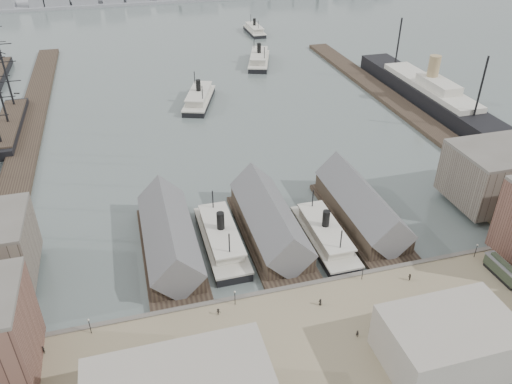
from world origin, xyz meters
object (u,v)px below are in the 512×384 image
object	(u,v)px
horse_cart_left	(138,356)
horse_cart_right	(411,324)
ocean_steamer	(429,93)
horse_cart_center	(228,344)
tram	(502,270)
ferry_docked_west	(221,238)

from	to	relation	value
horse_cart_left	horse_cart_right	size ratio (longest dim) A/B	1.02
ocean_steamer	horse_cart_center	distance (m)	154.06
horse_cart_right	horse_cart_center	bearing A→B (deg)	86.80
tram	horse_cart_right	distance (m)	29.28
ferry_docked_west	tram	size ratio (longest dim) A/B	2.96
horse_cart_center	ocean_steamer	bearing A→B (deg)	-37.78
ocean_steamer	horse_cart_center	bearing A→B (deg)	-136.10
tram	horse_cart_left	world-z (taller)	tram
horse_cart_center	horse_cart_right	distance (m)	37.67
ferry_docked_west	horse_cart_left	size ratio (longest dim) A/B	6.32
ocean_steamer	horse_cart_right	xyz separation A→B (m)	(-73.67, -111.79, -1.48)
horse_cart_right	ocean_steamer	bearing A→B (deg)	-29.02
ocean_steamer	horse_cart_center	world-z (taller)	ocean_steamer
horse_cart_left	horse_cart_right	bearing A→B (deg)	-82.05
ocean_steamer	horse_cart_left	distance (m)	165.63
horse_cart_left	ferry_docked_west	bearing A→B (deg)	-20.41
horse_cart_center	ferry_docked_west	bearing A→B (deg)	-1.58
tram	horse_cart_left	distance (m)	82.65
ocean_steamer	tram	world-z (taller)	ocean_steamer
ferry_docked_west	ocean_steamer	xyz separation A→B (m)	(105.00, 72.43, 1.78)
ferry_docked_west	ocean_steamer	bearing A→B (deg)	34.60
ferry_docked_west	ocean_steamer	world-z (taller)	ocean_steamer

